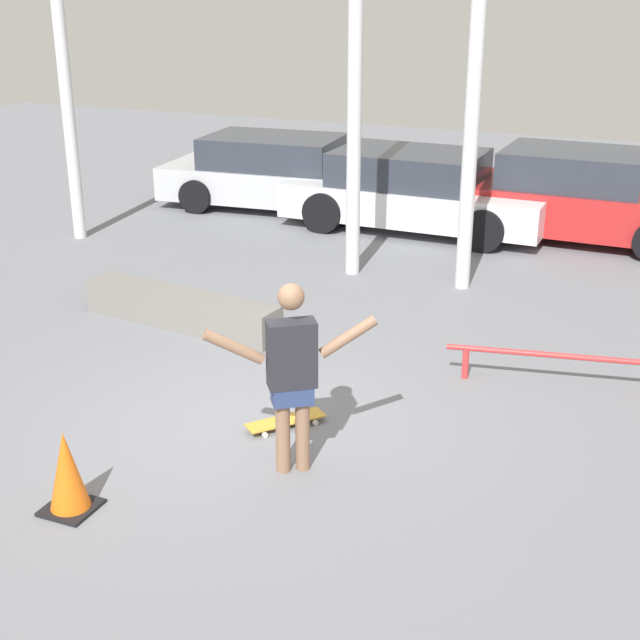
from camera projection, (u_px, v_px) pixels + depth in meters
The scene contains 9 objects.
ground_plane at pixel (250, 428), 8.54m from camera, with size 36.00×36.00×0.00m, color slate.
skateboarder at pixel (292, 370), 7.48m from camera, with size 1.26×0.95×1.72m.
skateboard at pixel (286, 421), 8.54m from camera, with size 0.66×0.74×0.08m.
grind_box at pixel (181, 309), 10.98m from camera, with size 2.68×0.47×0.42m, color slate.
grind_rail at pixel (558, 360), 9.30m from camera, with size 2.29×0.49×0.38m.
parked_car_silver at pixel (280, 174), 16.46m from camera, with size 4.54×2.23×1.32m.
parked_car_white at pixel (415, 191), 15.09m from camera, with size 4.47×2.09×1.32m.
parked_car_red at pixel (579, 197), 14.53m from camera, with size 4.09×2.10×1.43m.
traffic_cone at pixel (67, 472), 7.11m from camera, with size 0.41×0.41×0.71m.
Camera 1 is at (3.59, -6.72, 4.05)m, focal length 50.00 mm.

